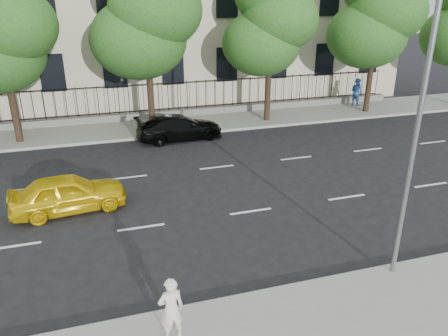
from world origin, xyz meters
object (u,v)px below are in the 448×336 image
(street_light, at_px, (408,92))
(woman_near, at_px, (171,309))
(black_sedan, at_px, (180,127))
(yellow_taxi, at_px, (68,193))

(street_light, relative_size, woman_near, 4.94)
(street_light, relative_size, black_sedan, 1.74)
(street_light, height_order, woman_near, street_light)
(yellow_taxi, bearing_deg, black_sedan, -45.38)
(black_sedan, bearing_deg, woman_near, 163.58)
(street_light, distance_m, woman_near, 7.80)
(black_sedan, bearing_deg, street_light, -170.20)
(street_light, distance_m, black_sedan, 14.38)
(black_sedan, xyz_separation_m, woman_near, (-3.18, -14.53, 0.29))
(street_light, xyz_separation_m, woman_near, (-6.46, -1.26, -4.18))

